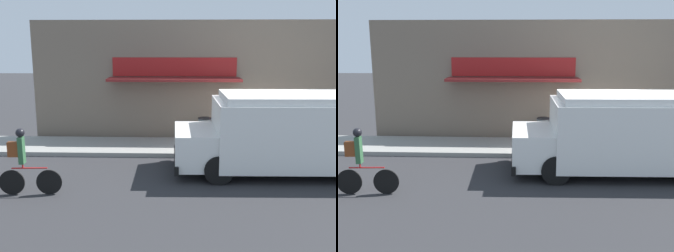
% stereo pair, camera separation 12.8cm
% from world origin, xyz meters
% --- Properties ---
extents(ground_plane, '(70.00, 70.00, 0.00)m').
position_xyz_m(ground_plane, '(0.00, 0.00, 0.00)').
color(ground_plane, '#2B2B2D').
extents(sidewalk, '(28.00, 2.22, 0.15)m').
position_xyz_m(sidewalk, '(0.00, 1.11, 0.07)').
color(sidewalk, gray).
rests_on(sidewalk, ground_plane).
extents(storefront, '(15.92, 1.09, 4.47)m').
position_xyz_m(storefront, '(-0.12, 2.55, 2.25)').
color(storefront, '#756656').
rests_on(storefront, ground_plane).
extents(school_bus, '(6.12, 2.86, 2.27)m').
position_xyz_m(school_bus, '(0.75, -1.27, 1.19)').
color(school_bus, white).
rests_on(school_bus, ground_plane).
extents(cyclist, '(1.53, 0.21, 1.67)m').
position_xyz_m(cyclist, '(-6.16, -3.24, 0.82)').
color(cyclist, black).
rests_on(cyclist, ground_plane).
extents(trash_bin, '(0.47, 0.47, 0.86)m').
position_xyz_m(trash_bin, '(-1.51, 1.72, 0.58)').
color(trash_bin, slate).
rests_on(trash_bin, sidewalk).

